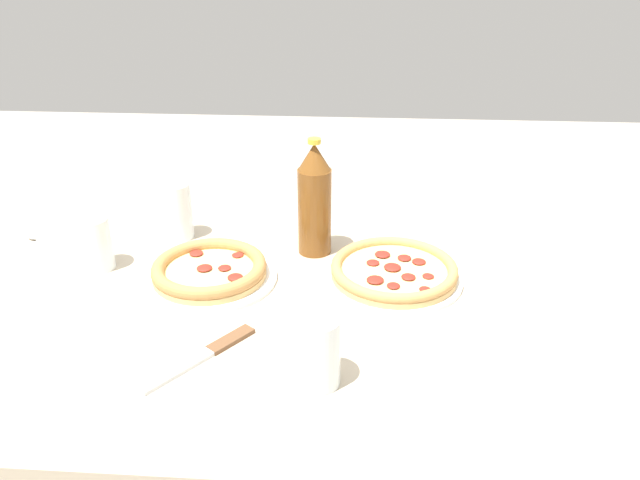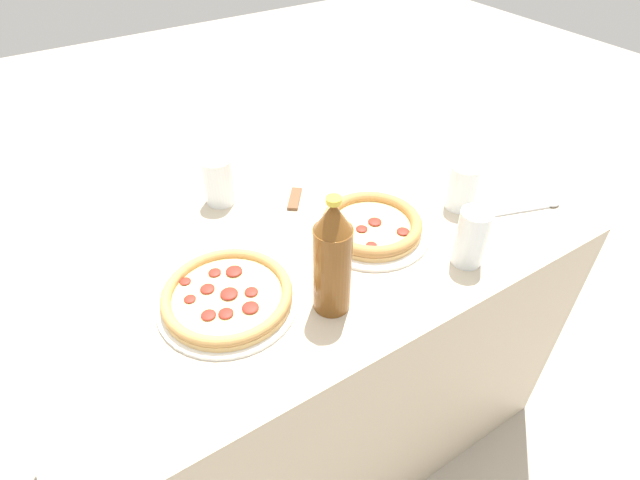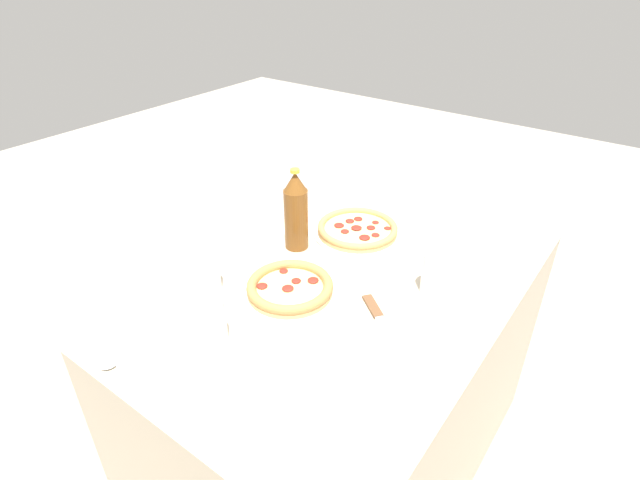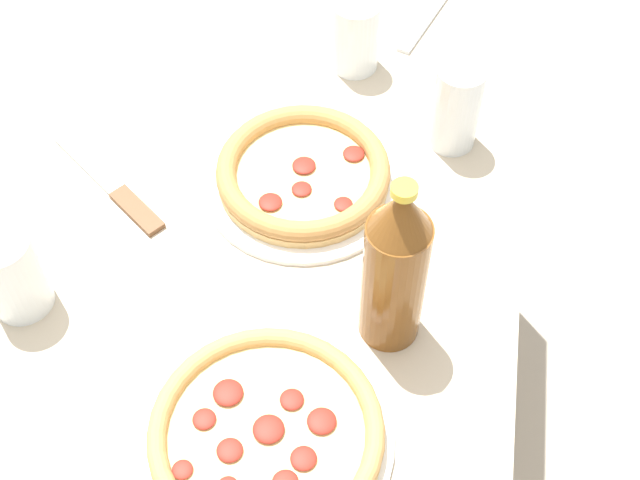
{
  "view_description": "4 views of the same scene",
  "coord_description": "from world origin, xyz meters",
  "px_view_note": "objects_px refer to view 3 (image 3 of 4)",
  "views": [
    {
      "loc": [
        -0.16,
        0.95,
        1.37
      ],
      "look_at": [
        -0.09,
        -0.13,
        0.83
      ],
      "focal_mm": 35.0,
      "sensor_mm": 36.0,
      "label": 1
    },
    {
      "loc": [
        -0.44,
        -0.78,
        1.46
      ],
      "look_at": [
        -0.02,
        -0.12,
        0.81
      ],
      "focal_mm": 28.0,
      "sensor_mm": 36.0,
      "label": 2
    },
    {
      "loc": [
        0.92,
        0.58,
        1.55
      ],
      "look_at": [
        -0.02,
        -0.12,
        0.84
      ],
      "focal_mm": 28.0,
      "sensor_mm": 36.0,
      "label": 3
    },
    {
      "loc": [
        -0.61,
        -0.25,
        1.64
      ],
      "look_at": [
        -0.02,
        -0.15,
        0.83
      ],
      "focal_mm": 50.0,
      "sensor_mm": 36.0,
      "label": 4
    }
  ],
  "objects_px": {
    "glass_cola": "(436,275)",
    "spoon": "(133,355)",
    "knife": "(381,320)",
    "pizza_salami": "(357,230)",
    "pizza_margherita": "(290,288)",
    "beer_bottle": "(296,211)",
    "glass_mango_juice": "(207,271)",
    "glass_orange_juice": "(211,323)"
  },
  "relations": [
    {
      "from": "glass_cola",
      "to": "spoon",
      "type": "bearing_deg",
      "value": -35.01
    },
    {
      "from": "glass_mango_juice",
      "to": "pizza_margherita",
      "type": "bearing_deg",
      "value": 121.01
    },
    {
      "from": "glass_cola",
      "to": "glass_orange_juice",
      "type": "height_order",
      "value": "glass_cola"
    },
    {
      "from": "pizza_margherita",
      "to": "spoon",
      "type": "bearing_deg",
      "value": -19.6
    },
    {
      "from": "glass_orange_juice",
      "to": "knife",
      "type": "height_order",
      "value": "glass_orange_juice"
    },
    {
      "from": "pizza_margherita",
      "to": "beer_bottle",
      "type": "bearing_deg",
      "value": -145.55
    },
    {
      "from": "glass_cola",
      "to": "knife",
      "type": "bearing_deg",
      "value": -15.14
    },
    {
      "from": "glass_cola",
      "to": "knife",
      "type": "relative_size",
      "value": 0.62
    },
    {
      "from": "glass_mango_juice",
      "to": "knife",
      "type": "xyz_separation_m",
      "value": [
        -0.16,
        0.43,
        -0.06
      ]
    },
    {
      "from": "pizza_salami",
      "to": "glass_orange_juice",
      "type": "height_order",
      "value": "glass_orange_juice"
    },
    {
      "from": "pizza_margherita",
      "to": "knife",
      "type": "xyz_separation_m",
      "value": [
        -0.05,
        0.25,
        -0.02
      ]
    },
    {
      "from": "pizza_salami",
      "to": "spoon",
      "type": "bearing_deg",
      "value": -8.52
    },
    {
      "from": "spoon",
      "to": "knife",
      "type": "bearing_deg",
      "value": 138.45
    },
    {
      "from": "spoon",
      "to": "pizza_margherita",
      "type": "bearing_deg",
      "value": 160.4
    },
    {
      "from": "beer_bottle",
      "to": "glass_mango_juice",
      "type": "bearing_deg",
      "value": -9.0
    },
    {
      "from": "knife",
      "to": "pizza_salami",
      "type": "bearing_deg",
      "value": -139.41
    },
    {
      "from": "glass_orange_juice",
      "to": "beer_bottle",
      "type": "height_order",
      "value": "beer_bottle"
    },
    {
      "from": "glass_mango_juice",
      "to": "spoon",
      "type": "relative_size",
      "value": 0.7
    },
    {
      "from": "glass_cola",
      "to": "spoon",
      "type": "relative_size",
      "value": 0.64
    },
    {
      "from": "glass_cola",
      "to": "beer_bottle",
      "type": "xyz_separation_m",
      "value": [
        0.04,
        -0.43,
        0.07
      ]
    },
    {
      "from": "pizza_salami",
      "to": "glass_orange_juice",
      "type": "bearing_deg",
      "value": -0.8
    },
    {
      "from": "knife",
      "to": "spoon",
      "type": "bearing_deg",
      "value": -41.55
    },
    {
      "from": "pizza_margherita",
      "to": "knife",
      "type": "bearing_deg",
      "value": 100.9
    },
    {
      "from": "glass_cola",
      "to": "pizza_margherita",
      "type": "bearing_deg",
      "value": -51.71
    },
    {
      "from": "spoon",
      "to": "beer_bottle",
      "type": "bearing_deg",
      "value": 179.88
    },
    {
      "from": "glass_mango_juice",
      "to": "beer_bottle",
      "type": "xyz_separation_m",
      "value": [
        -0.31,
        0.05,
        0.06
      ]
    },
    {
      "from": "pizza_margherita",
      "to": "glass_mango_juice",
      "type": "relative_size",
      "value": 2.08
    },
    {
      "from": "glass_cola",
      "to": "glass_mango_juice",
      "type": "bearing_deg",
      "value": -54.35
    },
    {
      "from": "pizza_margherita",
      "to": "knife",
      "type": "height_order",
      "value": "pizza_margherita"
    },
    {
      "from": "glass_orange_juice",
      "to": "beer_bottle",
      "type": "distance_m",
      "value": 0.45
    },
    {
      "from": "pizza_margherita",
      "to": "glass_mango_juice",
      "type": "distance_m",
      "value": 0.22
    },
    {
      "from": "pizza_salami",
      "to": "knife",
      "type": "xyz_separation_m",
      "value": [
        0.32,
        0.27,
        -0.01
      ]
    },
    {
      "from": "glass_orange_juice",
      "to": "knife",
      "type": "relative_size",
      "value": 0.59
    },
    {
      "from": "glass_orange_juice",
      "to": "pizza_margherita",
      "type": "bearing_deg",
      "value": 172.07
    },
    {
      "from": "beer_bottle",
      "to": "spoon",
      "type": "height_order",
      "value": "beer_bottle"
    },
    {
      "from": "pizza_margherita",
      "to": "knife",
      "type": "relative_size",
      "value": 1.41
    },
    {
      "from": "pizza_salami",
      "to": "beer_bottle",
      "type": "distance_m",
      "value": 0.22
    },
    {
      "from": "glass_cola",
      "to": "beer_bottle",
      "type": "bearing_deg",
      "value": -85.24
    },
    {
      "from": "pizza_margherita",
      "to": "beer_bottle",
      "type": "height_order",
      "value": "beer_bottle"
    },
    {
      "from": "glass_cola",
      "to": "glass_orange_juice",
      "type": "xyz_separation_m",
      "value": [
        0.47,
        -0.33,
        -0.0
      ]
    },
    {
      "from": "pizza_salami",
      "to": "spoon",
      "type": "distance_m",
      "value": 0.76
    },
    {
      "from": "spoon",
      "to": "glass_mango_juice",
      "type": "bearing_deg",
      "value": -170.1
    }
  ]
}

